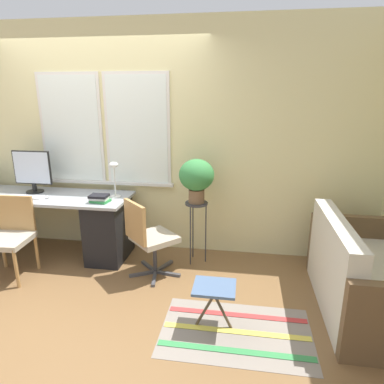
{
  "coord_description": "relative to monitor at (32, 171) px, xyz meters",
  "views": [
    {
      "loc": [
        1.66,
        -3.19,
        1.91
      ],
      "look_at": [
        1.14,
        0.17,
        0.91
      ],
      "focal_mm": 32.0,
      "sensor_mm": 36.0,
      "label": 1
    }
  ],
  "objects": [
    {
      "name": "ground_plane",
      "position": [
        0.82,
        -0.43,
        -1.01
      ],
      "size": [
        14.0,
        14.0,
        0.0
      ],
      "primitive_type": "plane",
      "color": "brown"
    },
    {
      "name": "wall_back_with_window",
      "position": [
        0.82,
        0.32,
        0.35
      ],
      "size": [
        9.0,
        0.12,
        2.7
      ],
      "color": "beige",
      "rests_on": "ground_plane"
    },
    {
      "name": "desk",
      "position": [
        0.11,
        -0.09,
        -0.61
      ],
      "size": [
        2.15,
        0.67,
        0.75
      ],
      "color": "#9EA3A8",
      "rests_on": "ground_plane"
    },
    {
      "name": "monitor",
      "position": [
        0.0,
        0.0,
        0.0
      ],
      "size": [
        0.47,
        0.2,
        0.5
      ],
      "color": "black",
      "rests_on": "desk"
    },
    {
      "name": "keyboard",
      "position": [
        0.02,
        -0.22,
        -0.25
      ],
      "size": [
        0.41,
        0.12,
        0.02
      ],
      "color": "silver",
      "rests_on": "desk"
    },
    {
      "name": "mouse",
      "position": [
        0.29,
        -0.22,
        -0.25
      ],
      "size": [
        0.03,
        0.06,
        0.03
      ],
      "color": "silver",
      "rests_on": "desk"
    },
    {
      "name": "desk_lamp",
      "position": [
        1.03,
        -0.03,
        0.03
      ],
      "size": [
        0.12,
        0.12,
        0.41
      ],
      "color": "white",
      "rests_on": "desk"
    },
    {
      "name": "book_stack",
      "position": [
        0.93,
        -0.25,
        -0.22
      ],
      "size": [
        0.22,
        0.17,
        0.08
      ],
      "color": "green",
      "rests_on": "desk"
    },
    {
      "name": "desk_chair_wooden",
      "position": [
        0.06,
        -0.62,
        -0.55
      ],
      "size": [
        0.47,
        0.48,
        0.84
      ],
      "rotation": [
        0.0,
        0.0,
        0.07
      ],
      "color": "#B2844C",
      "rests_on": "ground_plane"
    },
    {
      "name": "office_chair_swivel",
      "position": [
        1.52,
        -0.42,
        -0.56
      ],
      "size": [
        0.6,
        0.6,
        0.85
      ],
      "rotation": [
        0.0,
        0.0,
        2.37
      ],
      "color": "#47474C",
      "rests_on": "ground_plane"
    },
    {
      "name": "couch_loveseat",
      "position": [
        3.55,
        -0.71,
        -0.71
      ],
      "size": [
        0.74,
        1.46,
        0.84
      ],
      "rotation": [
        0.0,
        0.0,
        1.57
      ],
      "color": "silver",
      "rests_on": "ground_plane"
    },
    {
      "name": "plant_stand",
      "position": [
        1.97,
        -0.03,
        -0.38
      ],
      "size": [
        0.26,
        0.26,
        0.72
      ],
      "color": "#333338",
      "rests_on": "ground_plane"
    },
    {
      "name": "potted_plant",
      "position": [
        1.97,
        -0.03,
        0.01
      ],
      "size": [
        0.39,
        0.39,
        0.49
      ],
      "color": "brown",
      "rests_on": "plant_stand"
    },
    {
      "name": "floor_rug_striped",
      "position": [
        2.47,
        -1.2,
        -1.0
      ],
      "size": [
        1.24,
        0.78,
        0.01
      ],
      "color": "gray",
      "rests_on": "ground_plane"
    },
    {
      "name": "folding_stool",
      "position": [
        2.28,
        -1.16,
        -0.66
      ],
      "size": [
        0.35,
        0.29,
        0.39
      ],
      "color": "slate",
      "rests_on": "ground_plane"
    }
  ]
}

